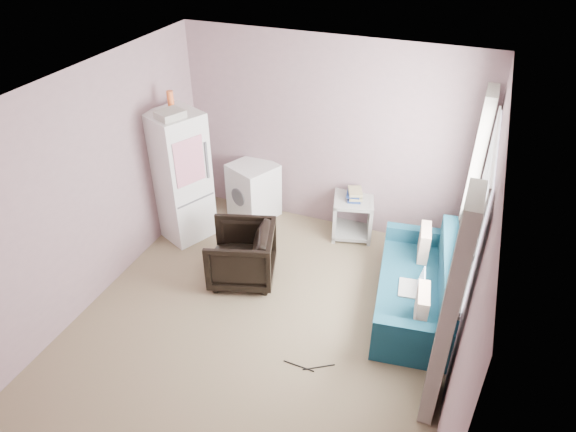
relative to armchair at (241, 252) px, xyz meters
name	(u,v)px	position (x,y,z in m)	size (l,w,h in m)	color
room	(262,225)	(0.54, -0.58, 0.88)	(3.84, 4.24, 2.54)	#877659
armchair	(241,252)	(0.00, 0.00, 0.00)	(0.72, 0.68, 0.75)	black
fridge	(180,176)	(-1.08, 0.57, 0.48)	(0.77, 0.76, 1.91)	white
washing_machine	(253,189)	(-0.44, 1.30, 0.03)	(0.72, 0.72, 0.77)	white
side_table	(353,214)	(0.96, 1.32, -0.05)	(0.60, 0.60, 0.68)	#9C9C98
sofa	(420,291)	(2.01, 0.18, -0.09)	(0.99, 1.79, 0.76)	navy
window_dressing	(463,238)	(2.31, 0.11, 0.73)	(0.17, 2.62, 2.18)	white
floor_cables	(309,367)	(1.17, -0.98, -0.37)	(0.48, 0.18, 0.01)	black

